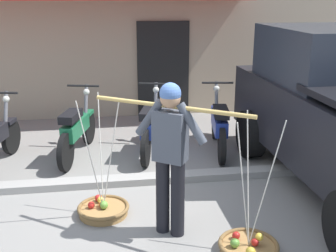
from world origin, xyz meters
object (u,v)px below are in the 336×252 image
at_px(motorcycle_second_in_row, 77,130).
at_px(motorcycle_third_in_row, 151,127).
at_px(fruit_basket_left_side, 248,246).
at_px(motorcycle_end_of_row, 219,125).
at_px(fruit_basket_right_side, 103,209).
at_px(fruit_vendor, 170,150).

xyz_separation_m(motorcycle_second_in_row, motorcycle_third_in_row, (1.20, -0.02, 0.00)).
distance_m(fruit_basket_left_side, motorcycle_second_in_row, 3.56).
xyz_separation_m(motorcycle_second_in_row, motorcycle_end_of_row, (2.32, -0.10, 0.00)).
distance_m(fruit_basket_right_side, motorcycle_end_of_row, 2.73).
height_order(fruit_basket_right_side, motorcycle_second_in_row, fruit_basket_right_side).
relative_size(motorcycle_second_in_row, motorcycle_third_in_row, 1.00).
height_order(motorcycle_second_in_row, motorcycle_third_in_row, same).
bearing_deg(fruit_basket_left_side, motorcycle_third_in_row, 102.33).
bearing_deg(fruit_basket_right_side, fruit_vendor, -34.95).
height_order(fruit_vendor, fruit_basket_left_side, fruit_vendor).
height_order(fruit_vendor, motorcycle_second_in_row, fruit_vendor).
relative_size(fruit_vendor, fruit_basket_right_side, 1.17).
height_order(fruit_basket_left_side, motorcycle_second_in_row, fruit_basket_left_side).
distance_m(fruit_basket_right_side, motorcycle_third_in_row, 2.16).
bearing_deg(fruit_vendor, fruit_basket_left_side, -35.10).
distance_m(fruit_vendor, fruit_basket_right_side, 1.27).
height_order(fruit_vendor, motorcycle_end_of_row, fruit_vendor).
bearing_deg(fruit_basket_right_side, motorcycle_second_in_row, 101.10).
bearing_deg(fruit_vendor, fruit_basket_right_side, 145.05).
bearing_deg(motorcycle_third_in_row, motorcycle_second_in_row, 179.25).
bearing_deg(motorcycle_end_of_row, fruit_basket_left_side, -99.13).
xyz_separation_m(fruit_basket_left_side, motorcycle_third_in_row, (-0.65, 3.00, 0.38)).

